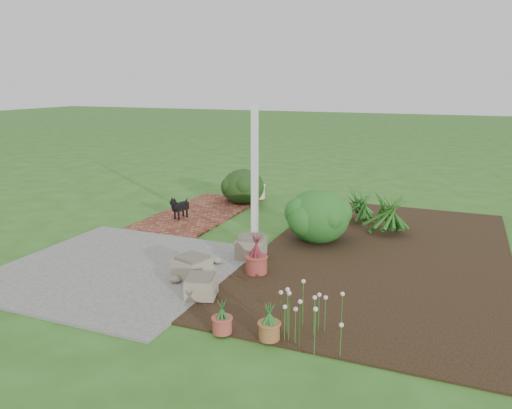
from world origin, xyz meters
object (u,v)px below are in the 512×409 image
at_px(black_dog, 179,206).
at_px(cream_ceramic_urn, 260,192).
at_px(evergreen_shrub, 318,215).
at_px(stone_trough_near, 201,287).

distance_m(black_dog, cream_ceramic_urn, 2.54).
height_order(black_dog, evergreen_shrub, evergreen_shrub).
relative_size(cream_ceramic_urn, evergreen_shrub, 0.30).
xyz_separation_m(stone_trough_near, cream_ceramic_urn, (-1.46, 5.68, 0.04)).
bearing_deg(evergreen_shrub, cream_ceramic_urn, 129.83).
distance_m(stone_trough_near, black_dog, 4.04).
bearing_deg(cream_ceramic_urn, black_dog, -109.90).
relative_size(stone_trough_near, black_dog, 0.76).
relative_size(black_dog, cream_ceramic_urn, 1.50).
xyz_separation_m(black_dog, cream_ceramic_urn, (0.86, 2.38, -0.10)).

